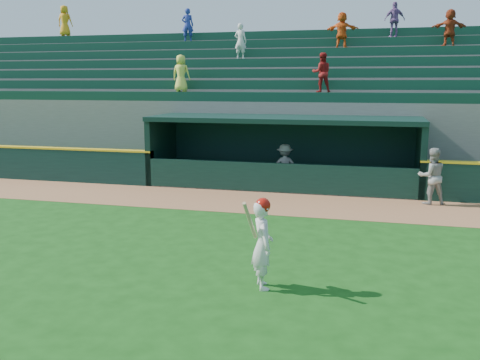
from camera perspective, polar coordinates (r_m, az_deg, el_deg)
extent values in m
plane|color=#144711|center=(11.81, -1.97, -7.58)|extent=(120.00, 120.00, 0.00)
cube|color=#99633D|center=(16.40, 2.90, -2.44)|extent=(40.00, 3.00, 0.01)
imported|color=#9A9A95|center=(17.07, 19.77, 0.38)|extent=(0.98, 0.86, 1.72)
imported|color=gray|center=(18.74, 4.79, 1.51)|extent=(1.09, 0.79, 1.53)
cube|color=slate|center=(19.09, 4.61, -0.58)|extent=(9.00, 2.60, 0.04)
cube|color=black|center=(20.20, -8.32, 3.20)|extent=(0.20, 2.60, 2.30)
cube|color=black|center=(18.69, 18.70, 2.18)|extent=(0.20, 2.60, 2.30)
cube|color=black|center=(20.18, 5.30, 3.25)|extent=(9.40, 0.20, 2.30)
cube|color=black|center=(18.79, 4.71, 6.50)|extent=(9.40, 2.80, 0.16)
cube|color=black|center=(17.82, 3.95, 0.21)|extent=(9.00, 0.16, 1.00)
cube|color=brown|center=(19.82, 5.02, 0.50)|extent=(8.40, 0.45, 0.10)
cube|color=slate|center=(20.66, 5.55, 4.27)|extent=(34.00, 0.85, 2.91)
cube|color=#0F3828|center=(20.43, 5.58, 8.80)|extent=(34.00, 0.60, 0.36)
cube|color=slate|center=(21.47, 5.92, 5.09)|extent=(34.00, 0.85, 3.36)
cube|color=#0F3828|center=(21.26, 5.96, 10.06)|extent=(34.00, 0.60, 0.36)
cube|color=slate|center=(22.29, 6.26, 5.86)|extent=(34.00, 0.85, 3.81)
cube|color=#0F3828|center=(22.11, 6.32, 11.23)|extent=(34.00, 0.60, 0.36)
cube|color=slate|center=(23.12, 6.58, 6.57)|extent=(34.00, 0.85, 4.26)
cube|color=#0F3828|center=(22.96, 6.66, 12.32)|extent=(34.00, 0.60, 0.36)
cube|color=slate|center=(23.94, 6.88, 7.24)|extent=(34.00, 0.85, 4.71)
cube|color=#0F3828|center=(23.82, 6.98, 13.32)|extent=(34.00, 0.60, 0.36)
cube|color=slate|center=(24.77, 7.16, 7.86)|extent=(34.00, 0.85, 5.16)
cube|color=#0F3828|center=(24.69, 7.27, 14.26)|extent=(34.00, 0.60, 0.36)
cube|color=slate|center=(25.61, 7.43, 8.43)|extent=(34.00, 0.85, 5.61)
cube|color=#0F3828|center=(25.56, 7.55, 15.13)|extent=(34.00, 0.60, 0.36)
cube|color=slate|center=(26.18, 7.59, 8.47)|extent=(34.50, 0.30, 5.61)
imported|color=orange|center=(30.02, -18.18, 15.82)|extent=(0.81, 0.59, 1.55)
imported|color=#9C3518|center=(23.83, 21.46, 14.88)|extent=(1.40, 0.62, 1.45)
imported|color=navy|center=(26.14, -5.61, 16.12)|extent=(0.62, 0.47, 1.51)
imported|color=#D5DD4E|center=(21.59, -6.30, 11.25)|extent=(0.71, 0.46, 1.44)
imported|color=#835795|center=(24.58, 16.17, 16.11)|extent=(0.93, 0.56, 1.48)
imported|color=orange|center=(23.75, 10.82, 15.44)|extent=(1.41, 0.65, 1.47)
imported|color=silver|center=(23.55, 0.06, 14.58)|extent=(0.59, 0.44, 1.48)
imported|color=maroon|center=(20.31, 8.72, 11.26)|extent=(0.82, 0.70, 1.44)
imported|color=silver|center=(9.57, 2.42, -6.94)|extent=(0.59, 0.68, 1.59)
sphere|color=#B01209|center=(9.38, 2.45, -2.73)|extent=(0.27, 0.27, 0.27)
cylinder|color=tan|center=(9.27, 1.06, -4.35)|extent=(0.18, 0.52, 0.76)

